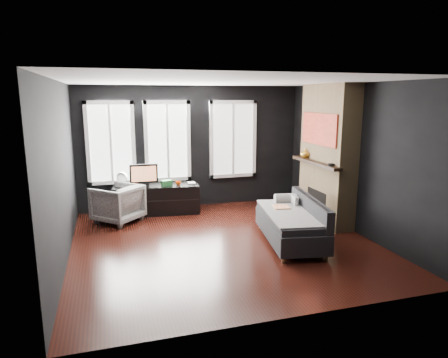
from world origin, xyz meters
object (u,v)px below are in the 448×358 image
object	(u,v)px
sofa	(290,220)
media_console	(157,199)
monitor	(144,174)
book	(188,178)
mantel_vase	(305,153)
mug	(178,183)
armchair	(118,202)

from	to	relation	value
sofa	media_console	distance (m)	3.12
media_console	monitor	xyz separation A→B (m)	(-0.25, -0.01, 0.57)
book	mantel_vase	xyz separation A→B (m)	(2.24, -1.06, 0.60)
mug	media_console	bearing A→B (deg)	164.16
sofa	mantel_vase	xyz separation A→B (m)	(0.95, 1.36, 0.93)
armchair	book	size ratio (longest dim) A/B	3.75
sofa	armchair	bearing A→B (deg)	153.20
mug	book	size ratio (longest dim) A/B	0.50
monitor	mantel_vase	distance (m)	3.37
book	mantel_vase	world-z (taller)	mantel_vase
mug	book	world-z (taller)	book
sofa	monitor	size ratio (longest dim) A/B	3.08
sofa	monitor	bearing A→B (deg)	142.00
mantel_vase	sofa	bearing A→B (deg)	-124.90
armchair	media_console	size ratio (longest dim) A/B	0.46
sofa	book	world-z (taller)	book
mug	mantel_vase	distance (m)	2.72
monitor	armchair	bearing A→B (deg)	-146.08
armchair	mug	xyz separation A→B (m)	(1.27, 0.25, 0.26)
book	sofa	bearing A→B (deg)	-62.03
armchair	mug	distance (m)	1.32
monitor	mantel_vase	size ratio (longest dim) A/B	2.96
mantel_vase	armchair	bearing A→B (deg)	169.82
armchair	mantel_vase	xyz separation A→B (m)	(3.74, -0.67, 0.91)
monitor	mug	bearing A→B (deg)	-9.34
mantel_vase	media_console	bearing A→B (deg)	160.23
mug	mantel_vase	xyz separation A→B (m)	(2.47, -0.92, 0.66)
armchair	monitor	bearing A→B (deg)	167.82
media_console	mug	distance (m)	0.59
monitor	mug	world-z (taller)	monitor
monitor	book	xyz separation A→B (m)	(0.93, 0.02, -0.15)
media_console	book	xyz separation A→B (m)	(0.68, 0.01, 0.42)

